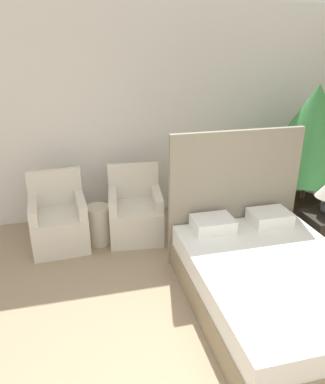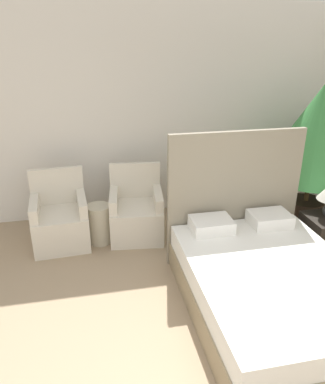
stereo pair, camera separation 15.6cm
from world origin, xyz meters
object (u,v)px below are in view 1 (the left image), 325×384
(armchair_near_window_right, at_px, (136,216))
(potted_palm, at_px, (312,134))
(bed, at_px, (271,279))
(side_table, at_px, (99,225))
(nightstand, at_px, (324,234))
(armchair_near_window_left, at_px, (59,225))

(armchair_near_window_right, height_order, potted_palm, potted_palm)
(bed, relative_size, side_table, 4.16)
(nightstand, bearing_deg, bed, -147.48)
(bed, height_order, armchair_near_window_left, bed)
(bed, bearing_deg, armchair_near_window_left, 140.26)
(bed, relative_size, nightstand, 4.02)
(potted_palm, bearing_deg, side_table, 177.99)
(armchair_near_window_right, height_order, side_table, armchair_near_window_right)
(armchair_near_window_left, relative_size, side_table, 1.83)
(bed, height_order, side_table, bed)
(bed, bearing_deg, side_table, 133.30)
(armchair_near_window_left, xyz_separation_m, potted_palm, (3.30, -0.15, 0.99))
(bed, bearing_deg, armchair_near_window_right, 121.90)
(armchair_near_window_right, bearing_deg, nightstand, -17.60)
(bed, distance_m, nightstand, 1.31)
(nightstand, bearing_deg, armchair_near_window_right, 156.00)
(side_table, bearing_deg, armchair_near_window_left, 173.84)
(armchair_near_window_left, bearing_deg, bed, -43.31)
(armchair_near_window_left, distance_m, armchair_near_window_right, 0.96)
(bed, distance_m, armchair_near_window_right, 1.95)
(armchair_near_window_left, distance_m, nightstand, 3.24)
(armchair_near_window_left, height_order, side_table, armchair_near_window_left)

